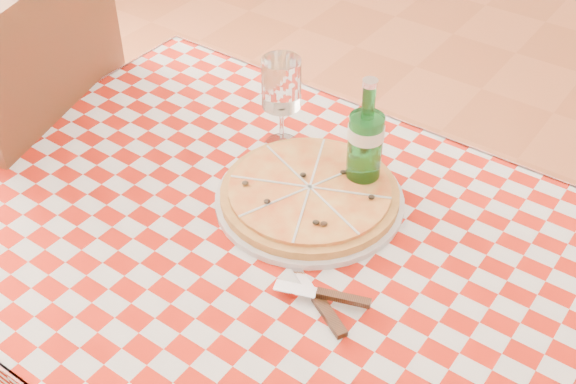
% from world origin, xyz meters
% --- Properties ---
extents(dining_table, '(1.20, 0.80, 0.75)m').
position_xyz_m(dining_table, '(0.00, 0.00, 0.66)').
color(dining_table, brown).
rests_on(dining_table, ground).
extents(tablecloth, '(1.30, 0.90, 0.01)m').
position_xyz_m(tablecloth, '(0.00, 0.00, 0.75)').
color(tablecloth, '#9B1509').
rests_on(tablecloth, dining_table).
extents(chair_far, '(0.59, 0.59, 1.04)m').
position_xyz_m(chair_far, '(-0.75, 0.04, 0.60)').
color(chair_far, brown).
rests_on(chair_far, ground).
extents(pizza_plate, '(0.45, 0.45, 0.05)m').
position_xyz_m(pizza_plate, '(-0.01, 0.12, 0.78)').
color(pizza_plate, '#BF893F').
rests_on(pizza_plate, tablecloth).
extents(water_bottle, '(0.08, 0.08, 0.24)m').
position_xyz_m(water_bottle, '(0.05, 0.21, 0.88)').
color(water_bottle, '#196425').
rests_on(water_bottle, tablecloth).
extents(wine_glass, '(0.09, 0.09, 0.20)m').
position_xyz_m(wine_glass, '(-0.16, 0.23, 0.86)').
color(wine_glass, white).
rests_on(wine_glass, tablecloth).
extents(cutlery, '(0.22, 0.19, 0.02)m').
position_xyz_m(cutlery, '(0.13, -0.07, 0.77)').
color(cutlery, silver).
rests_on(cutlery, tablecloth).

